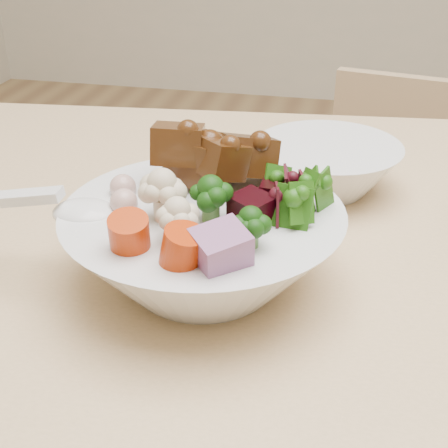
{
  "coord_description": "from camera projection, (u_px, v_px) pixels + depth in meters",
  "views": [
    {
      "loc": [
        -0.25,
        -0.67,
        1.15
      ],
      "look_at": [
        -0.35,
        -0.21,
        0.89
      ],
      "focal_mm": 50.0,
      "sensor_mm": 36.0,
      "label": 1
    }
  ],
  "objects": [
    {
      "name": "side_bowl",
      "position": [
        327.0,
        167.0,
        0.73
      ],
      "size": [
        0.17,
        0.17,
        0.06
      ],
      "primitive_type": null,
      "color": "silver",
      "rests_on": "dining_table"
    },
    {
      "name": "food_bowl",
      "position": [
        206.0,
        240.0,
        0.56
      ],
      "size": [
        0.25,
        0.25,
        0.13
      ],
      "color": "silver",
      "rests_on": "dining_table"
    },
    {
      "name": "soup_spoon",
      "position": [
        63.0,
        209.0,
        0.54
      ],
      "size": [
        0.16,
        0.05,
        0.03
      ],
      "rotation": [
        0.0,
        0.0,
        0.07
      ],
      "color": "silver",
      "rests_on": "food_bowl"
    },
    {
      "name": "chair_far",
      "position": [
        399.0,
        264.0,
        1.28
      ],
      "size": [
        0.44,
        0.44,
        0.82
      ],
      "rotation": [
        0.0,
        0.0,
        -0.2
      ],
      "color": "tan",
      "rests_on": "ground"
    }
  ]
}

